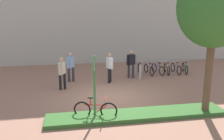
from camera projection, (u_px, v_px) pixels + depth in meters
name	position (u px, v px, depth m)	size (l,w,h in m)	color
ground_plane	(113.00, 98.00, 11.44)	(60.00, 60.00, 0.00)	#936651
planter_strip	(138.00, 115.00, 9.34)	(7.00, 1.10, 0.16)	#336028
tree_sidewalk	(215.00, 7.00, 8.70)	(2.73, 2.73, 5.65)	brown
parking_sign_post	(94.00, 79.00, 8.70)	(0.12, 0.36, 2.45)	#2D7238
bike_at_sign	(96.00, 110.00, 9.14)	(1.63, 0.57, 0.86)	black
bike_rack_cluster	(162.00, 69.00, 15.84)	(3.76, 1.69, 0.83)	#99999E
bollard_steel	(140.00, 72.00, 14.49)	(0.16, 0.16, 0.90)	#ADADB2
person_shirt_blue	(110.00, 66.00, 13.71)	(0.35, 0.58, 1.72)	black
person_casual_tan	(62.00, 71.00, 12.43)	(0.38, 0.57, 1.72)	black
person_shirt_white	(71.00, 65.00, 13.91)	(0.43, 0.52, 1.72)	#2D2D38
person_suited_dark	(131.00, 62.00, 14.67)	(0.59, 0.34, 1.72)	#2D2D38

